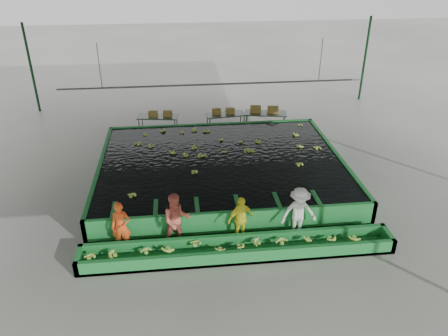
{
  "coord_description": "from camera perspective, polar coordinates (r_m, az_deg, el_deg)",
  "views": [
    {
      "loc": [
        -1.69,
        -14.49,
        8.96
      ],
      "look_at": [
        0.0,
        0.5,
        1.0
      ],
      "focal_mm": 35.0,
      "sensor_mm": 36.0,
      "label": 1
    }
  ],
  "objects": [
    {
      "name": "rail_hanger_right",
      "position": [
        21.2,
        12.52,
        13.65
      ],
      "size": [
        0.04,
        0.04,
        2.0
      ],
      "primitive_type": "cylinder",
      "color": "#59605B",
      "rests_on": "shed_roof"
    },
    {
      "name": "worker_d",
      "position": [
        14.69,
        9.75,
        -5.8
      ],
      "size": [
        1.22,
        0.73,
        1.85
      ],
      "primitive_type": "imported",
      "rotation": [
        0.0,
        0.0,
        0.03
      ],
      "color": "silver",
      "rests_on": "ground"
    },
    {
      "name": "shed_posts",
      "position": [
        15.96,
        0.2,
        3.93
      ],
      "size": [
        20.0,
        22.0,
        5.0
      ],
      "primitive_type": null,
      "color": "black",
      "rests_on": "ground"
    },
    {
      "name": "box_stack_right",
      "position": [
        22.85,
        5.26,
        7.25
      ],
      "size": [
        1.5,
        0.67,
        0.31
      ],
      "primitive_type": null,
      "rotation": [
        0.0,
        0.0,
        -0.19
      ],
      "color": "olive",
      "rests_on": "packing_table_right"
    },
    {
      "name": "box_stack_mid",
      "position": [
        22.79,
        -0.08,
        7.14
      ],
      "size": [
        1.16,
        0.33,
        0.25
      ],
      "primitive_type": null,
      "rotation": [
        0.0,
        0.0,
        -0.0
      ],
      "color": "olive",
      "rests_on": "packing_table_mid"
    },
    {
      "name": "shed_roof",
      "position": [
        15.12,
        0.22,
        12.63
      ],
      "size": [
        20.0,
        22.0,
        0.04
      ],
      "primitive_type": "cube",
      "color": "gray",
      "rests_on": "shed_posts"
    },
    {
      "name": "worker_b",
      "position": [
        14.18,
        -6.21,
        -6.79
      ],
      "size": [
        1.04,
        0.88,
        1.9
      ],
      "primitive_type": "imported",
      "rotation": [
        0.0,
        0.0,
        0.18
      ],
      "color": "#C25744",
      "rests_on": "ground"
    },
    {
      "name": "ground",
      "position": [
        17.12,
        0.19,
        -3.74
      ],
      "size": [
        80.0,
        80.0,
        0.0
      ],
      "primitive_type": "plane",
      "color": "gray",
      "rests_on": "ground"
    },
    {
      "name": "worker_c",
      "position": [
        14.37,
        2.16,
        -6.71
      ],
      "size": [
        1.05,
        0.75,
        1.65
      ],
      "primitive_type": "imported",
      "rotation": [
        0.0,
        0.0,
        0.4
      ],
      "color": "yellow",
      "rests_on": "ground"
    },
    {
      "name": "tank_water",
      "position": [
        18.01,
        -0.36,
        1.05
      ],
      "size": [
        9.7,
        7.7,
        0.0
      ],
      "primitive_type": "cube",
      "color": "black",
      "rests_on": "flotation_tank"
    },
    {
      "name": "packing_table_mid",
      "position": [
        22.89,
        0.21,
        6.01
      ],
      "size": [
        2.09,
        1.04,
        0.91
      ],
      "primitive_type": null,
      "rotation": [
        0.0,
        0.0,
        0.12
      ],
      "color": "#59605B",
      "rests_on": "ground"
    },
    {
      "name": "rail_hanger_left",
      "position": [
        20.39,
        -15.97,
        12.69
      ],
      "size": [
        0.04,
        0.04,
        2.0
      ],
      "primitive_type": "cylinder",
      "color": "#59605B",
      "rests_on": "shed_roof"
    },
    {
      "name": "packing_table_right",
      "position": [
        23.0,
        5.41,
        6.08
      ],
      "size": [
        2.28,
        1.28,
        0.98
      ],
      "primitive_type": null,
      "rotation": [
        0.0,
        0.0,
        -0.2
      ],
      "color": "#59605B",
      "rests_on": "ground"
    },
    {
      "name": "box_stack_left",
      "position": [
        22.62,
        -8.29,
        6.71
      ],
      "size": [
        1.2,
        0.38,
        0.26
      ],
      "primitive_type": null,
      "rotation": [
        0.0,
        0.0,
        -0.04
      ],
      "color": "olive",
      "rests_on": "packing_table_left"
    },
    {
      "name": "sorting_trough",
      "position": [
        14.05,
        1.9,
        -10.52
      ],
      "size": [
        10.0,
        1.0,
        0.5
      ],
      "primitive_type": null,
      "color": "#1B732E",
      "rests_on": "ground"
    },
    {
      "name": "flotation_tank",
      "position": [
        18.2,
        -0.35,
        -0.07
      ],
      "size": [
        10.0,
        8.0,
        0.9
      ],
      "primitive_type": null,
      "color": "#1B732E",
      "rests_on": "ground"
    },
    {
      "name": "packing_table_left",
      "position": [
        22.83,
        -8.57,
        5.64
      ],
      "size": [
        2.13,
        1.12,
        0.92
      ],
      "primitive_type": null,
      "rotation": [
        0.0,
        0.0,
        -0.16
      ],
      "color": "#59605B",
      "rests_on": "ground"
    },
    {
      "name": "floating_bananas",
      "position": [
        18.73,
        -0.62,
        2.15
      ],
      "size": [
        8.29,
        5.65,
        0.11
      ],
      "primitive_type": null,
      "color": "#9FC845",
      "rests_on": "tank_water"
    },
    {
      "name": "cableway_rail",
      "position": [
        20.46,
        -1.44,
        10.87
      ],
      "size": [
        0.08,
        0.08,
        14.0
      ],
      "primitive_type": "cylinder",
      "color": "#59605B",
      "rests_on": "shed_roof"
    },
    {
      "name": "trough_bananas",
      "position": [
        13.96,
        1.91,
        -10.03
      ],
      "size": [
        8.74,
        0.58,
        0.12
      ],
      "primitive_type": null,
      "color": "#9FC845",
      "rests_on": "sorting_trough"
    },
    {
      "name": "worker_a",
      "position": [
        14.37,
        -13.29,
        -7.44
      ],
      "size": [
        0.63,
        0.43,
        1.68
      ],
      "primitive_type": "imported",
      "rotation": [
        0.0,
        0.0,
        -0.04
      ],
      "color": "#EC501A",
      "rests_on": "ground"
    }
  ]
}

